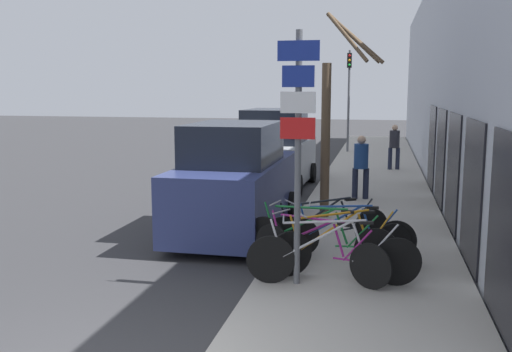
{
  "coord_description": "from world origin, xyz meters",
  "views": [
    {
      "loc": [
        2.78,
        -4.71,
        2.97
      ],
      "look_at": [
        0.57,
        5.39,
        1.38
      ],
      "focal_mm": 40.0,
      "sensor_mm": 36.0,
      "label": 1
    }
  ],
  "objects_px": {
    "signpost": "(298,142)",
    "bicycle_2": "(342,246)",
    "bicycle_0": "(333,257)",
    "pedestrian_far": "(394,144)",
    "traffic_light": "(349,87)",
    "bicycle_3": "(318,240)",
    "pedestrian_near": "(361,162)",
    "parked_car_0": "(236,183)",
    "parked_car_1": "(276,153)",
    "bicycle_1": "(318,251)",
    "bicycle_4": "(347,235)",
    "street_tree": "(330,123)",
    "bicycle_5": "(327,228)"
  },
  "relations": [
    {
      "from": "signpost",
      "to": "pedestrian_near",
      "type": "height_order",
      "value": "signpost"
    },
    {
      "from": "bicycle_2",
      "to": "parked_car_0",
      "type": "height_order",
      "value": "parked_car_0"
    },
    {
      "from": "bicycle_0",
      "to": "bicycle_1",
      "type": "bearing_deg",
      "value": 28.43
    },
    {
      "from": "bicycle_3",
      "to": "pedestrian_near",
      "type": "bearing_deg",
      "value": 8.22
    },
    {
      "from": "pedestrian_near",
      "to": "bicycle_4",
      "type": "bearing_deg",
      "value": -103.63
    },
    {
      "from": "bicycle_3",
      "to": "pedestrian_near",
      "type": "xyz_separation_m",
      "value": [
        0.45,
        5.86,
        0.53
      ]
    },
    {
      "from": "bicycle_2",
      "to": "pedestrian_far",
      "type": "distance_m",
      "value": 11.88
    },
    {
      "from": "bicycle_5",
      "to": "parked_car_0",
      "type": "distance_m",
      "value": 2.58
    },
    {
      "from": "bicycle_2",
      "to": "street_tree",
      "type": "distance_m",
      "value": 4.17
    },
    {
      "from": "parked_car_1",
      "to": "parked_car_0",
      "type": "bearing_deg",
      "value": -86.15
    },
    {
      "from": "bicycle_4",
      "to": "street_tree",
      "type": "xyz_separation_m",
      "value": [
        -0.59,
        3.08,
        1.68
      ]
    },
    {
      "from": "bicycle_5",
      "to": "bicycle_1",
      "type": "bearing_deg",
      "value": 146.4
    },
    {
      "from": "signpost",
      "to": "bicycle_2",
      "type": "xyz_separation_m",
      "value": [
        0.61,
        0.73,
        -1.68
      ]
    },
    {
      "from": "pedestrian_far",
      "to": "street_tree",
      "type": "bearing_deg",
      "value": -115.76
    },
    {
      "from": "bicycle_3",
      "to": "pedestrian_near",
      "type": "height_order",
      "value": "pedestrian_near"
    },
    {
      "from": "signpost",
      "to": "bicycle_3",
      "type": "distance_m",
      "value": 1.92
    },
    {
      "from": "bicycle_1",
      "to": "street_tree",
      "type": "bearing_deg",
      "value": 30.82
    },
    {
      "from": "parked_car_0",
      "to": "pedestrian_near",
      "type": "bearing_deg",
      "value": 55.12
    },
    {
      "from": "bicycle_5",
      "to": "pedestrian_near",
      "type": "xyz_separation_m",
      "value": [
        0.39,
        4.96,
        0.55
      ]
    },
    {
      "from": "bicycle_4",
      "to": "parked_car_0",
      "type": "relative_size",
      "value": 0.49
    },
    {
      "from": "bicycle_5",
      "to": "traffic_light",
      "type": "bearing_deg",
      "value": -31.27
    },
    {
      "from": "bicycle_1",
      "to": "pedestrian_far",
      "type": "relative_size",
      "value": 1.38
    },
    {
      "from": "traffic_light",
      "to": "bicycle_4",
      "type": "bearing_deg",
      "value": -86.69
    },
    {
      "from": "bicycle_2",
      "to": "bicycle_4",
      "type": "xyz_separation_m",
      "value": [
        0.04,
        0.7,
        -0.01
      ]
    },
    {
      "from": "signpost",
      "to": "traffic_light",
      "type": "xyz_separation_m",
      "value": [
        -0.31,
        18.02,
        0.8
      ]
    },
    {
      "from": "bicycle_1",
      "to": "pedestrian_far",
      "type": "xyz_separation_m",
      "value": [
        1.35,
        12.14,
        0.52
      ]
    },
    {
      "from": "bicycle_0",
      "to": "pedestrian_far",
      "type": "bearing_deg",
      "value": -13.97
    },
    {
      "from": "signpost",
      "to": "traffic_light",
      "type": "distance_m",
      "value": 18.04
    },
    {
      "from": "signpost",
      "to": "street_tree",
      "type": "bearing_deg",
      "value": 89.31
    },
    {
      "from": "bicycle_2",
      "to": "parked_car_1",
      "type": "distance_m",
      "value": 8.44
    },
    {
      "from": "bicycle_2",
      "to": "pedestrian_far",
      "type": "bearing_deg",
      "value": -34.02
    },
    {
      "from": "bicycle_1",
      "to": "parked_car_0",
      "type": "distance_m",
      "value": 3.59
    },
    {
      "from": "bicycle_0",
      "to": "bicycle_4",
      "type": "height_order",
      "value": "bicycle_0"
    },
    {
      "from": "bicycle_0",
      "to": "pedestrian_far",
      "type": "xyz_separation_m",
      "value": [
        1.09,
        12.47,
        0.5
      ]
    },
    {
      "from": "parked_car_1",
      "to": "signpost",
      "type": "bearing_deg",
      "value": -75.46
    },
    {
      "from": "signpost",
      "to": "street_tree",
      "type": "xyz_separation_m",
      "value": [
        0.05,
        4.51,
        -0.01
      ]
    },
    {
      "from": "parked_car_1",
      "to": "traffic_light",
      "type": "bearing_deg",
      "value": 82.3
    },
    {
      "from": "traffic_light",
      "to": "bicycle_0",
      "type": "bearing_deg",
      "value": -87.33
    },
    {
      "from": "bicycle_0",
      "to": "parked_car_0",
      "type": "height_order",
      "value": "parked_car_0"
    },
    {
      "from": "pedestrian_far",
      "to": "bicycle_5",
      "type": "bearing_deg",
      "value": -111.89
    },
    {
      "from": "bicycle_3",
      "to": "bicycle_4",
      "type": "height_order",
      "value": "bicycle_3"
    },
    {
      "from": "bicycle_2",
      "to": "pedestrian_near",
      "type": "distance_m",
      "value": 6.08
    },
    {
      "from": "bicycle_2",
      "to": "pedestrian_near",
      "type": "relative_size",
      "value": 1.31
    },
    {
      "from": "bicycle_2",
      "to": "street_tree",
      "type": "bearing_deg",
      "value": -20.77
    },
    {
      "from": "bicycle_3",
      "to": "pedestrian_far",
      "type": "distance_m",
      "value": 11.72
    },
    {
      "from": "pedestrian_near",
      "to": "bicycle_5",
      "type": "bearing_deg",
      "value": -107.92
    },
    {
      "from": "signpost",
      "to": "pedestrian_far",
      "type": "height_order",
      "value": "signpost"
    },
    {
      "from": "bicycle_1",
      "to": "parked_car_1",
      "type": "height_order",
      "value": "parked_car_1"
    },
    {
      "from": "bicycle_5",
      "to": "parked_car_1",
      "type": "xyz_separation_m",
      "value": [
        -2.2,
        6.94,
        0.51
      ]
    },
    {
      "from": "bicycle_0",
      "to": "bicycle_2",
      "type": "relative_size",
      "value": 1.17
    }
  ]
}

